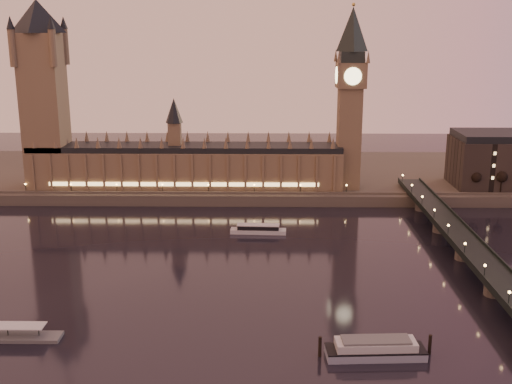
% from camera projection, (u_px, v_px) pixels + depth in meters
% --- Properties ---
extents(ground, '(700.00, 700.00, 0.00)m').
position_uv_depth(ground, '(250.00, 275.00, 260.20)').
color(ground, black).
rests_on(ground, ground).
extents(far_embankment, '(560.00, 130.00, 6.00)m').
position_uv_depth(far_embankment, '(302.00, 175.00, 418.64)').
color(far_embankment, '#423D35').
rests_on(far_embankment, ground).
extents(palace_of_westminster, '(180.00, 26.62, 52.00)m').
position_uv_depth(palace_of_westminster, '(186.00, 161.00, 372.29)').
color(palace_of_westminster, brown).
rests_on(palace_of_westminster, ground).
extents(victoria_tower, '(31.68, 31.68, 118.00)m').
position_uv_depth(victoria_tower, '(43.00, 84.00, 362.23)').
color(victoria_tower, brown).
rests_on(victoria_tower, ground).
extents(big_ben, '(17.68, 17.68, 104.00)m').
position_uv_depth(big_ben, '(351.00, 88.00, 360.31)').
color(big_ben, brown).
rests_on(big_ben, ground).
extents(westminster_bridge, '(13.20, 260.00, 15.30)m').
position_uv_depth(westminster_bridge, '(477.00, 263.00, 257.55)').
color(westminster_bridge, black).
rests_on(westminster_bridge, ground).
extents(bare_tree_0, '(6.31, 6.31, 12.84)m').
position_uv_depth(bare_tree_0, '(475.00, 177.00, 359.99)').
color(bare_tree_0, black).
rests_on(bare_tree_0, ground).
extents(bare_tree_1, '(6.31, 6.31, 12.84)m').
position_uv_depth(bare_tree_1, '(501.00, 177.00, 359.80)').
color(bare_tree_1, black).
rests_on(bare_tree_1, ground).
extents(cruise_boat_a, '(27.30, 7.22, 4.33)m').
position_uv_depth(cruise_boat_a, '(258.00, 229.00, 311.72)').
color(cruise_boat_a, silver).
rests_on(cruise_boat_a, ground).
extents(moored_barge, '(34.94, 10.05, 6.41)m').
position_uv_depth(moored_barge, '(376.00, 349.00, 195.35)').
color(moored_barge, '#8792AC').
rests_on(moored_barge, ground).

